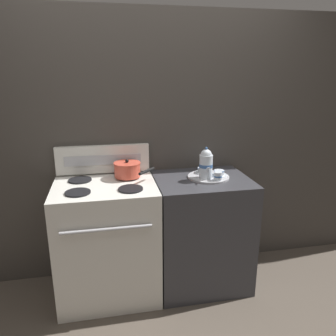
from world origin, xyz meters
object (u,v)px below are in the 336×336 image
teacup_left (203,170)px  creamer_jug (218,176)px  teacup_right (219,173)px  saucepan (128,169)px  serving_tray (208,177)px  stove (108,240)px  teapot (206,164)px

teacup_left → creamer_jug: (0.06, -0.20, 0.01)m
teacup_right → saucepan: bearing=170.0°
serving_tray → creamer_jug: 0.13m
serving_tray → teacup_right: teacup_right is taller
teacup_left → stove: bearing=-172.4°
serving_tray → teacup_right: (0.08, -0.01, 0.03)m
serving_tray → creamer_jug: bearing=-72.5°
serving_tray → teacup_right: size_ratio=2.63×
stove → saucepan: size_ratio=2.99×
stove → creamer_jug: size_ratio=14.33×
stove → saucepan: bearing=36.2°
saucepan → serving_tray: size_ratio=0.95×
saucepan → teacup_left: (0.60, -0.03, -0.03)m
teacup_right → serving_tray: bearing=175.2°
stove → serving_tray: bearing=1.2°
saucepan → stove: bearing=-143.8°
serving_tray → saucepan: bearing=169.3°
teapot → teacup_left: size_ratio=1.97×
serving_tray → creamer_jug: creamer_jug is taller
teacup_left → creamer_jug: bearing=-74.3°
saucepan → serving_tray: (0.63, -0.12, -0.06)m
stove → saucepan: saucepan is taller
stove → teapot: 0.97m
stove → teacup_right: 1.02m
teapot → teacup_right: teapot is taller
teapot → teacup_left: 0.17m
teacup_left → teapot: bearing=-97.7°
stove → teacup_right: bearing=0.6°
teacup_left → creamer_jug: creamer_jug is taller
stove → teacup_left: teacup_left is taller
serving_tray → creamer_jug: size_ratio=5.05×
creamer_jug → teacup_right: bearing=65.8°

